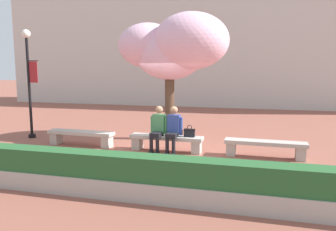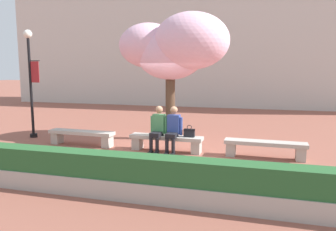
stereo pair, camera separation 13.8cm
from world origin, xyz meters
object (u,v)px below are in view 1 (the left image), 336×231
at_px(person_seated_left, 158,127).
at_px(cherry_tree_main, 172,47).
at_px(stone_bench_center, 265,146).
at_px(person_seated_right, 173,128).
at_px(stone_bench_west_end, 81,135).
at_px(lamp_post_with_banner, 29,73).
at_px(stone_bench_near_west, 166,140).
at_px(handbag, 189,132).

xyz_separation_m(person_seated_left, cherry_tree_main, (0.00, 1.58, 2.32)).
distance_m(stone_bench_center, person_seated_right, 2.51).
bearing_deg(cherry_tree_main, stone_bench_center, -27.64).
bearing_deg(stone_bench_west_end, stone_bench_center, 0.00).
bearing_deg(lamp_post_with_banner, stone_bench_near_west, -7.23).
bearing_deg(lamp_post_with_banner, stone_bench_center, -4.68).
bearing_deg(cherry_tree_main, handbag, -59.72).
height_order(cherry_tree_main, lamp_post_with_banner, cherry_tree_main).
height_order(stone_bench_near_west, person_seated_left, person_seated_left).
bearing_deg(handbag, person_seated_left, -175.77).
height_order(handbag, lamp_post_with_banner, lamp_post_with_banner).
relative_size(stone_bench_west_end, stone_bench_center, 1.00).
bearing_deg(stone_bench_west_end, person_seated_right, -1.05).
bearing_deg(cherry_tree_main, stone_bench_near_west, -81.88).
distance_m(stone_bench_near_west, cherry_tree_main, 3.11).
height_order(person_seated_left, cherry_tree_main, cherry_tree_main).
bearing_deg(stone_bench_west_end, cherry_tree_main, 31.62).
relative_size(stone_bench_center, lamp_post_with_banner, 0.59).
relative_size(stone_bench_west_end, person_seated_left, 1.64).
height_order(stone_bench_west_end, stone_bench_near_west, same).
xyz_separation_m(stone_bench_near_west, person_seated_left, (-0.22, -0.05, 0.39)).
bearing_deg(person_seated_left, stone_bench_center, 1.05).
distance_m(stone_bench_west_end, person_seated_right, 2.94).
bearing_deg(stone_bench_near_west, handbag, 1.06).
bearing_deg(stone_bench_near_west, person_seated_right, -13.87).
relative_size(stone_bench_west_end, person_seated_right, 1.64).
height_order(stone_bench_center, person_seated_right, person_seated_right).
height_order(person_seated_left, lamp_post_with_banner, lamp_post_with_banner).
distance_m(stone_bench_center, cherry_tree_main, 4.26).
distance_m(stone_bench_west_end, cherry_tree_main, 3.98).
xyz_separation_m(handbag, lamp_post_with_banner, (-5.58, 0.61, 1.60)).
relative_size(stone_bench_near_west, lamp_post_with_banner, 0.59).
bearing_deg(stone_bench_west_end, stone_bench_near_west, 0.00).
height_order(person_seated_right, lamp_post_with_banner, lamp_post_with_banner).
relative_size(stone_bench_near_west, stone_bench_center, 1.00).
height_order(stone_bench_near_west, cherry_tree_main, cherry_tree_main).
bearing_deg(stone_bench_west_end, lamp_post_with_banner, 164.26).
xyz_separation_m(stone_bench_near_west, cherry_tree_main, (-0.22, 1.53, 2.70)).
distance_m(handbag, cherry_tree_main, 3.00).
bearing_deg(stone_bench_center, stone_bench_west_end, 180.00).
bearing_deg(person_seated_left, handbag, 4.23).
distance_m(stone_bench_center, lamp_post_with_banner, 7.86).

